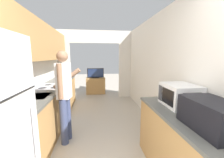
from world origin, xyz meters
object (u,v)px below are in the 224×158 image
object	(u,v)px
suitcase	(212,115)
microwave	(179,95)
person	(64,95)
tv_cabinet	(96,86)
television	(95,73)
range_oven	(52,104)

from	to	relation	value
suitcase	microwave	xyz separation A→B (m)	(0.08, 0.62, 0.01)
person	tv_cabinet	size ratio (longest dim) A/B	2.10
tv_cabinet	television	bearing A→B (deg)	-90.00
television	person	bearing A→B (deg)	-99.87
suitcase	television	bearing A→B (deg)	102.52
person	microwave	bearing A→B (deg)	-103.25
microwave	tv_cabinet	distance (m)	4.31
range_oven	television	bearing A→B (deg)	67.21
person	microwave	size ratio (longest dim) A/B	3.62
range_oven	person	xyz separation A→B (m)	(0.47, -0.81, 0.45)
range_oven	suitcase	bearing A→B (deg)	-46.40
microwave	range_oven	bearing A→B (deg)	144.07
tv_cabinet	television	xyz separation A→B (m)	(-0.00, -0.04, 0.54)
person	suitcase	distance (m)	2.13
range_oven	tv_cabinet	bearing A→B (deg)	67.55
person	range_oven	bearing A→B (deg)	40.88
tv_cabinet	suitcase	bearing A→B (deg)	-77.59
person	suitcase	world-z (taller)	person
range_oven	suitcase	size ratio (longest dim) A/B	1.87
range_oven	microwave	distance (m)	2.74
person	tv_cabinet	world-z (taller)	person
tv_cabinet	range_oven	bearing A→B (deg)	-112.45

